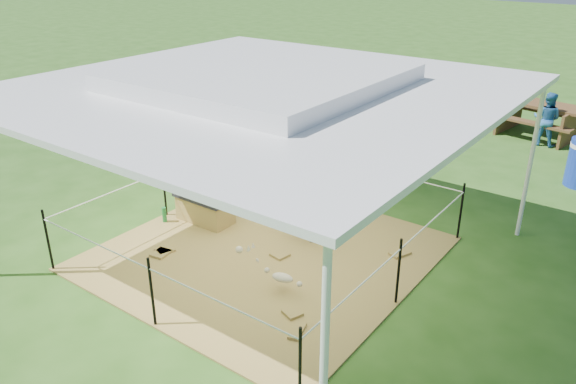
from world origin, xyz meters
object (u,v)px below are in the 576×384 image
Objects in this scene: green_bottle at (164,215)px; pony at (303,215)px; foal at (282,276)px; woman at (207,168)px; straw_bale at (205,209)px; picnic_table_near at (540,120)px; distant_person at (546,119)px.

pony is (2.26, 0.97, 0.27)m from green_bottle.
pony is 1.61m from foal.
foal is at bearing 67.34° from woman.
foal is at bearing -21.55° from straw_bale.
woman reaches higher than picnic_table_near.
pony is 0.74× the size of distant_person.
distant_person is at bearing -57.20° from picnic_table_near.
pony is (1.71, 0.52, 0.19)m from straw_bale.
foal is at bearing -86.85° from picnic_table_near.
foal is (2.28, -0.94, -0.77)m from woman.
straw_bale reaches higher than green_bottle.
picnic_table_near reaches higher than green_bottle.
green_bottle is 0.13× the size of picnic_table_near.
green_bottle is 9.73m from picnic_table_near.
picnic_table_near is (1.67, 7.93, -0.01)m from pony.
pony reaches higher than foal.
distant_person is at bearing 69.77° from foal.
woman is at bearing 34.70° from green_bottle.
picnic_table_near reaches higher than pony.
picnic_table_near is 1.58× the size of distant_person.
woman reaches higher than distant_person.
woman is 1.33× the size of foal.
foal is 0.43× the size of picnic_table_near.
distant_person is (0.28, -0.64, 0.22)m from picnic_table_near.
distant_person reaches higher than straw_bale.
woman is 9.08m from picnic_table_near.
straw_bale is at bearing -102.56° from picnic_table_near.
foal is 0.68× the size of distant_person.
foal is 9.44m from picnic_table_near.
woman is at bearing -101.98° from picnic_table_near.
picnic_table_near reaches higher than straw_bale.
picnic_table_near is at bearing 6.67° from pony.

